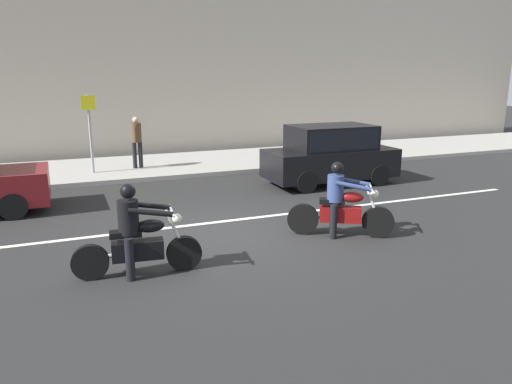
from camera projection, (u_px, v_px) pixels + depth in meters
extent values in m
plane|color=black|center=(224.00, 235.00, 10.30)|extent=(80.00, 80.00, 0.00)
cube|color=#99968E|center=(154.00, 166.00, 17.48)|extent=(40.00, 4.40, 0.14)
cube|color=#A89E8E|center=(131.00, 12.00, 19.20)|extent=(40.00, 1.40, 11.32)
cube|color=silver|center=(200.00, 224.00, 11.00)|extent=(18.00, 0.14, 0.01)
cylinder|color=black|center=(184.00, 253.00, 8.40)|extent=(0.62, 0.18, 0.61)
cylinder|color=black|center=(90.00, 262.00, 7.99)|extent=(0.62, 0.18, 0.61)
cylinder|color=silver|center=(176.00, 232.00, 8.27)|extent=(0.38, 0.10, 0.83)
cube|color=black|center=(138.00, 250.00, 8.16)|extent=(0.87, 0.37, 0.32)
ellipsoid|color=black|center=(150.00, 226.00, 8.12)|extent=(0.50, 0.29, 0.22)
cube|color=black|center=(126.00, 234.00, 8.04)|extent=(0.54, 0.29, 0.10)
cylinder|color=silver|center=(172.00, 211.00, 8.17)|extent=(0.12, 0.70, 0.04)
sphere|color=silver|center=(177.00, 218.00, 8.22)|extent=(0.17, 0.17, 0.17)
cylinder|color=silver|center=(120.00, 255.00, 8.26)|extent=(0.70, 0.15, 0.07)
cylinder|color=black|center=(130.00, 260.00, 7.96)|extent=(0.17, 0.17, 0.73)
cylinder|color=black|center=(129.00, 251.00, 8.33)|extent=(0.17, 0.17, 0.73)
cylinder|color=black|center=(128.00, 217.00, 7.99)|extent=(0.37, 0.37, 0.57)
cylinder|color=black|center=(151.00, 213.00, 7.85)|extent=(0.73, 0.17, 0.21)
cylinder|color=black|center=(149.00, 206.00, 8.26)|extent=(0.73, 0.17, 0.21)
sphere|color=tan|center=(128.00, 193.00, 7.90)|extent=(0.20, 0.20, 0.20)
sphere|color=black|center=(128.00, 191.00, 7.89)|extent=(0.25, 0.25, 0.25)
cylinder|color=black|center=(378.00, 222.00, 10.06)|extent=(0.63, 0.44, 0.66)
cylinder|color=black|center=(303.00, 219.00, 10.27)|extent=(0.63, 0.44, 0.66)
cylinder|color=silver|center=(373.00, 205.00, 9.98)|extent=(0.34, 0.23, 0.80)
cube|color=maroon|center=(340.00, 214.00, 10.13)|extent=(0.88, 0.67, 0.32)
ellipsoid|color=maroon|center=(352.00, 197.00, 10.01)|extent=(0.54, 0.45, 0.22)
cube|color=black|center=(332.00, 201.00, 10.09)|extent=(0.57, 0.47, 0.10)
cylinder|color=silver|center=(371.00, 187.00, 9.90)|extent=(0.39, 0.62, 0.04)
sphere|color=silver|center=(375.00, 194.00, 9.93)|extent=(0.17, 0.17, 0.17)
cylinder|color=silver|center=(326.00, 217.00, 10.35)|extent=(0.64, 0.41, 0.07)
cylinder|color=black|center=(333.00, 222.00, 9.98)|extent=(0.21, 0.21, 0.72)
cylinder|color=black|center=(333.00, 216.00, 10.37)|extent=(0.21, 0.21, 0.72)
cylinder|color=navy|center=(336.00, 188.00, 10.02)|extent=(0.47, 0.47, 0.56)
cylinder|color=navy|center=(354.00, 186.00, 9.73)|extent=(0.67, 0.45, 0.21)
cylinder|color=navy|center=(353.00, 181.00, 10.15)|extent=(0.67, 0.45, 0.21)
sphere|color=tan|center=(337.00, 169.00, 9.92)|extent=(0.20, 0.20, 0.20)
sphere|color=black|center=(337.00, 168.00, 9.91)|extent=(0.25, 0.25, 0.25)
cylinder|color=black|center=(16.00, 198.00, 12.01)|extent=(0.64, 1.82, 0.64)
cube|color=black|center=(330.00, 163.00, 14.84)|extent=(3.97, 1.70, 0.84)
cube|color=black|center=(331.00, 137.00, 14.65)|extent=(2.46, 1.56, 0.72)
cube|color=black|center=(331.00, 137.00, 14.65)|extent=(2.26, 1.59, 0.58)
cylinder|color=black|center=(364.00, 171.00, 15.37)|extent=(0.64, 1.76, 0.64)
cylinder|color=black|center=(294.00, 177.00, 14.47)|extent=(0.64, 1.76, 0.64)
cylinder|color=gray|center=(90.00, 134.00, 15.67)|extent=(0.08, 0.08, 2.52)
cube|color=yellow|center=(88.00, 103.00, 15.40)|extent=(0.44, 0.03, 0.44)
cylinder|color=black|center=(135.00, 155.00, 16.63)|extent=(0.14, 0.14, 0.89)
cylinder|color=black|center=(141.00, 155.00, 16.70)|extent=(0.14, 0.14, 0.89)
cylinder|color=#4C3823|center=(136.00, 133.00, 16.48)|extent=(0.34, 0.34, 0.65)
sphere|color=tan|center=(136.00, 120.00, 16.38)|extent=(0.21, 0.21, 0.21)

